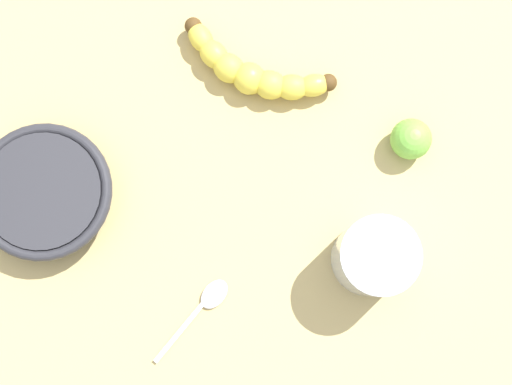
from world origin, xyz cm
name	(u,v)px	position (x,y,z in cm)	size (l,w,h in cm)	color
wooden_tabletop	(225,153)	(0.00, 0.00, 1.50)	(120.00, 120.00, 3.00)	tan
banana	(253,71)	(8.91, -2.70, 4.81)	(9.27, 17.78, 3.62)	yellow
smoothie_glass	(374,257)	(-11.33, -16.70, 7.34)	(8.18, 8.18, 8.70)	silver
ceramic_bowl	(46,193)	(-6.37, 18.94, 5.53)	(15.03, 15.03, 4.20)	#2D2D33
lime_fruit	(411,139)	(2.06, -20.65, 5.28)	(4.56, 4.56, 4.56)	#75C142
teaspoon	(207,299)	(-16.74, 0.77, 3.40)	(9.91, 7.75, 0.80)	silver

